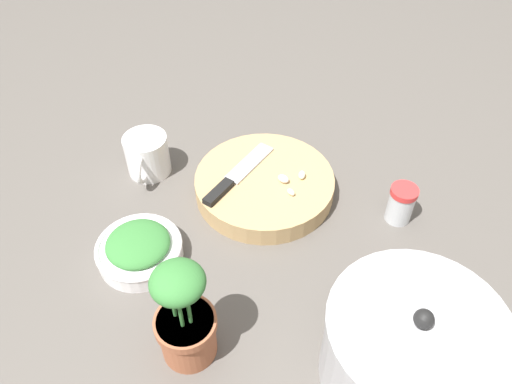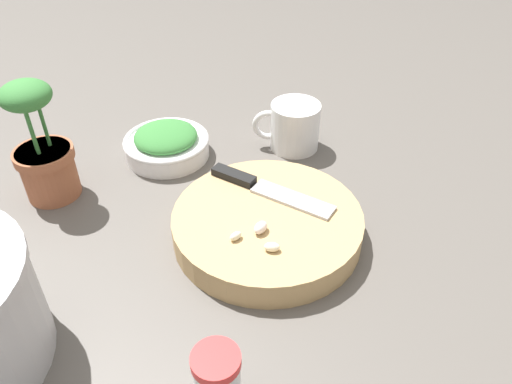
{
  "view_description": "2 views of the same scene",
  "coord_description": "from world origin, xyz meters",
  "px_view_note": "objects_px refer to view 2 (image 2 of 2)",
  "views": [
    {
      "loc": [
        -0.2,
        0.66,
        0.75
      ],
      "look_at": [
        -0.03,
        -0.01,
        0.06
      ],
      "focal_mm": 35.0,
      "sensor_mm": 36.0,
      "label": 1
    },
    {
      "loc": [
        -0.59,
        -0.17,
        0.53
      ],
      "look_at": [
        -0.02,
        -0.05,
        0.07
      ],
      "focal_mm": 35.0,
      "sensor_mm": 36.0,
      "label": 2
    }
  ],
  "objects_px": {
    "cutting_board": "(267,225)",
    "garlic_cloves": "(259,235)",
    "coffee_mug": "(294,126)",
    "herb_bowl": "(167,143)",
    "potted_herb": "(44,151)",
    "spice_jar": "(217,379)",
    "chef_knife": "(264,188)"
  },
  "relations": [
    {
      "from": "cutting_board",
      "to": "potted_herb",
      "type": "bearing_deg",
      "value": 84.65
    },
    {
      "from": "cutting_board",
      "to": "coffee_mug",
      "type": "bearing_deg",
      "value": -0.54
    },
    {
      "from": "cutting_board",
      "to": "garlic_cloves",
      "type": "relative_size",
      "value": 3.82
    },
    {
      "from": "chef_knife",
      "to": "coffee_mug",
      "type": "relative_size",
      "value": 1.62
    },
    {
      "from": "chef_knife",
      "to": "herb_bowl",
      "type": "distance_m",
      "value": 0.25
    },
    {
      "from": "herb_bowl",
      "to": "cutting_board",
      "type": "bearing_deg",
      "value": -128.89
    },
    {
      "from": "coffee_mug",
      "to": "garlic_cloves",
      "type": "bearing_deg",
      "value": 179.22
    },
    {
      "from": "potted_herb",
      "to": "cutting_board",
      "type": "bearing_deg",
      "value": -95.35
    },
    {
      "from": "cutting_board",
      "to": "herb_bowl",
      "type": "bearing_deg",
      "value": 51.11
    },
    {
      "from": "herb_bowl",
      "to": "spice_jar",
      "type": "bearing_deg",
      "value": -154.22
    },
    {
      "from": "cutting_board",
      "to": "coffee_mug",
      "type": "relative_size",
      "value": 2.26
    },
    {
      "from": "garlic_cloves",
      "to": "herb_bowl",
      "type": "xyz_separation_m",
      "value": [
        0.24,
        0.22,
        -0.02
      ]
    },
    {
      "from": "herb_bowl",
      "to": "potted_herb",
      "type": "distance_m",
      "value": 0.22
    },
    {
      "from": "garlic_cloves",
      "to": "spice_jar",
      "type": "relative_size",
      "value": 0.93
    },
    {
      "from": "chef_knife",
      "to": "potted_herb",
      "type": "bearing_deg",
      "value": -66.1
    },
    {
      "from": "potted_herb",
      "to": "chef_knife",
      "type": "bearing_deg",
      "value": -86.34
    },
    {
      "from": "coffee_mug",
      "to": "potted_herb",
      "type": "xyz_separation_m",
      "value": [
        -0.23,
        0.38,
        0.04
      ]
    },
    {
      "from": "cutting_board",
      "to": "garlic_cloves",
      "type": "bearing_deg",
      "value": 178.09
    },
    {
      "from": "garlic_cloves",
      "to": "coffee_mug",
      "type": "height_order",
      "value": "coffee_mug"
    },
    {
      "from": "coffee_mug",
      "to": "chef_knife",
      "type": "bearing_deg",
      "value": 174.79
    },
    {
      "from": "cutting_board",
      "to": "herb_bowl",
      "type": "height_order",
      "value": "herb_bowl"
    },
    {
      "from": "herb_bowl",
      "to": "potted_herb",
      "type": "relative_size",
      "value": 0.77
    },
    {
      "from": "herb_bowl",
      "to": "potted_herb",
      "type": "height_order",
      "value": "potted_herb"
    },
    {
      "from": "cutting_board",
      "to": "chef_knife",
      "type": "bearing_deg",
      "value": 15.36
    },
    {
      "from": "spice_jar",
      "to": "potted_herb",
      "type": "relative_size",
      "value": 0.39
    },
    {
      "from": "cutting_board",
      "to": "herb_bowl",
      "type": "relative_size",
      "value": 1.81
    },
    {
      "from": "cutting_board",
      "to": "spice_jar",
      "type": "xyz_separation_m",
      "value": [
        -0.28,
        0.0,
        0.02
      ]
    },
    {
      "from": "garlic_cloves",
      "to": "spice_jar",
      "type": "xyz_separation_m",
      "value": [
        -0.22,
        0.0,
        -0.01
      ]
    },
    {
      "from": "cutting_board",
      "to": "chef_knife",
      "type": "xyz_separation_m",
      "value": [
        0.06,
        0.02,
        0.03
      ]
    },
    {
      "from": "spice_jar",
      "to": "coffee_mug",
      "type": "height_order",
      "value": "coffee_mug"
    },
    {
      "from": "spice_jar",
      "to": "chef_knife",
      "type": "bearing_deg",
      "value": 2.01
    },
    {
      "from": "cutting_board",
      "to": "coffee_mug",
      "type": "distance_m",
      "value": 0.26
    }
  ]
}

